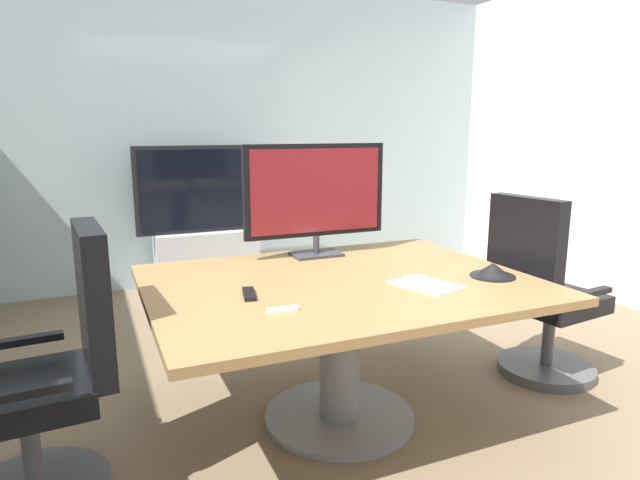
% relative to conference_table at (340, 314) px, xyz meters
% --- Properties ---
extents(ground_plane, '(7.22, 7.22, 0.00)m').
position_rel_conference_table_xyz_m(ground_plane, '(0.13, -0.24, -0.56)').
color(ground_plane, '#7A664C').
extents(wall_back_glass_partition, '(5.75, 0.10, 2.76)m').
position_rel_conference_table_xyz_m(wall_back_glass_partition, '(0.13, 2.87, 0.82)').
color(wall_back_glass_partition, '#9EB2B7').
rests_on(wall_back_glass_partition, ground).
extents(conference_table, '(1.82, 1.40, 0.73)m').
position_rel_conference_table_xyz_m(conference_table, '(0.00, 0.00, 0.00)').
color(conference_table, olive).
rests_on(conference_table, ground).
extents(office_chair_left, '(0.61, 0.59, 1.09)m').
position_rel_conference_table_xyz_m(office_chair_left, '(-1.28, -0.08, -0.11)').
color(office_chair_left, '#4C4C51').
rests_on(office_chair_left, ground).
extents(office_chair_right, '(0.62, 0.60, 1.09)m').
position_rel_conference_table_xyz_m(office_chair_right, '(1.28, -0.03, -0.11)').
color(office_chair_right, '#4C4C51').
rests_on(office_chair_right, ground).
extents(tv_monitor, '(0.84, 0.18, 0.64)m').
position_rel_conference_table_xyz_m(tv_monitor, '(0.09, 0.53, 0.53)').
color(tv_monitor, '#333338').
rests_on(tv_monitor, conference_table).
extents(wall_display_unit, '(1.20, 0.36, 1.31)m').
position_rel_conference_table_xyz_m(wall_display_unit, '(-0.14, 2.51, -0.12)').
color(wall_display_unit, '#B7BABC').
rests_on(wall_display_unit, ground).
extents(conference_phone, '(0.22, 0.22, 0.07)m').
position_rel_conference_table_xyz_m(conference_phone, '(0.72, -0.25, 0.20)').
color(conference_phone, black).
rests_on(conference_phone, conference_table).
extents(remote_control, '(0.08, 0.18, 0.02)m').
position_rel_conference_table_xyz_m(remote_control, '(-0.48, -0.07, 0.18)').
color(remote_control, black).
rests_on(remote_control, conference_table).
extents(whiteboard_marker, '(0.13, 0.03, 0.02)m').
position_rel_conference_table_xyz_m(whiteboard_marker, '(-0.41, -0.33, 0.18)').
color(whiteboard_marker, silver).
rests_on(whiteboard_marker, conference_table).
extents(paper_notepad, '(0.28, 0.35, 0.01)m').
position_rel_conference_table_xyz_m(paper_notepad, '(0.33, -0.25, 0.18)').
color(paper_notepad, white).
rests_on(paper_notepad, conference_table).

